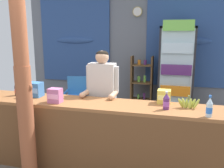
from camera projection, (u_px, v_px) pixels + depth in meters
name	position (u px, v px, depth m)	size (l,w,h in m)	color
ground_plane	(116.00, 142.00, 4.03)	(8.12, 8.12, 0.00)	#665B51
back_wall_curtained	(135.00, 47.00, 5.56)	(5.30, 0.22, 2.84)	slate
stall_counter	(100.00, 132.00, 3.02)	(3.51, 0.56, 0.91)	#935B33
timber_post	(22.00, 71.00, 2.76)	(0.21, 0.19, 2.84)	#995133
drink_fridge	(176.00, 67.00, 4.90)	(0.69, 0.65, 2.03)	#232328
bottle_shelf_rack	(142.00, 84.00, 5.36)	(0.48, 0.28, 1.30)	brown
plastic_lawn_chair	(76.00, 94.00, 5.24)	(0.52, 0.52, 0.86)	#3884D6
shopkeeper	(102.00, 91.00, 3.49)	(0.49, 0.42, 1.55)	#28282D
soda_bottle_grape_soda	(166.00, 102.00, 2.79)	(0.07, 0.07, 0.22)	#56286B
soda_bottle_cola	(17.00, 89.00, 3.43)	(0.07, 0.07, 0.22)	black
soda_bottle_water	(209.00, 108.00, 2.54)	(0.07, 0.07, 0.24)	silver
snack_box_instant_noodle	(164.00, 96.00, 3.05)	(0.16, 0.15, 0.17)	#EAD14C
snack_box_biscuit	(35.00, 89.00, 3.37)	(0.20, 0.16, 0.20)	#3D75B7
snack_box_wafer	(55.00, 96.00, 3.07)	(0.16, 0.13, 0.18)	#B76699
banana_bunch	(188.00, 103.00, 2.84)	(0.27, 0.06, 0.16)	#B7C647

